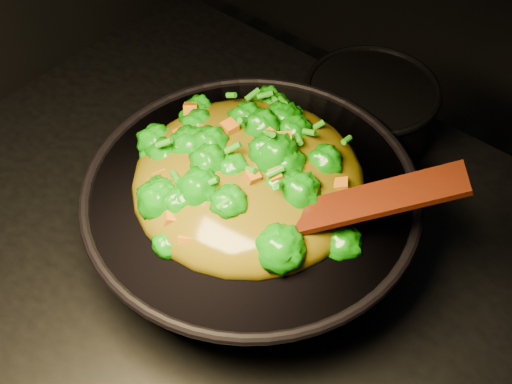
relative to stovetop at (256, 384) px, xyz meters
The scene contains 5 objects.
stovetop is the anchor object (origin of this frame).
wok 0.52m from the stovetop, 142.49° to the left, with size 0.46×0.46×0.13m, color black, non-canonical shape.
stir_fry 0.64m from the stovetop, 144.57° to the left, with size 0.33×0.33×0.11m, color #137E09, non-canonical shape.
spatula 0.64m from the stovetop, 11.50° to the left, with size 0.33×0.05×0.01m, color #321508.
back_pot 0.60m from the stovetop, 93.37° to the left, with size 0.21×0.21×0.12m, color black.
Camera 1 is at (0.35, -0.42, 1.70)m, focal length 45.00 mm.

